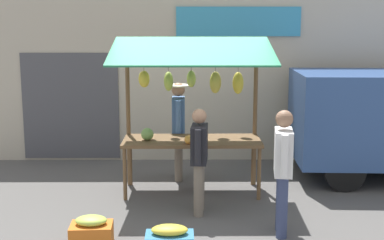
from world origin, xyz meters
name	(u,v)px	position (x,y,z in m)	size (l,w,h in m)	color
ground_plane	(192,192)	(0.00, 0.00, 0.00)	(40.00, 40.00, 0.00)	#514F4C
street_backdrop	(189,75)	(0.04, -2.20, 1.70)	(9.00, 0.30, 3.40)	#B2A893
market_stall	(191,97)	(0.01, -0.04, 1.55)	(2.50, 1.46, 2.50)	brown
vendor_with_sunhat	(178,122)	(0.23, -0.75, 1.02)	(0.44, 0.72, 1.71)	#726656
shopper_in_striped_shirt	(199,154)	(-0.10, 0.97, 0.87)	(0.26, 0.67, 1.53)	#726656
shopper_with_shopping_bag	(283,163)	(-1.15, 1.75, 0.95)	(0.28, 0.70, 1.64)	navy
produce_crate_side	(91,232)	(1.25, 2.12, 0.18)	(0.54, 0.40, 0.39)	#D1661E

